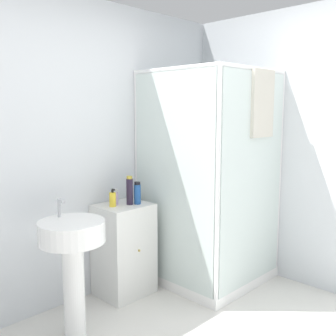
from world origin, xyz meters
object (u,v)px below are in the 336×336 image
object	(u,v)px
sink	(73,251)
soap_dispenser	(113,199)
lotion_bottle_white	(116,198)
shampoo_bottle_tall_black	(130,191)
shampoo_bottle_blue	(137,193)

from	to	relation	value
sink	soap_dispenser	world-z (taller)	sink
lotion_bottle_white	soap_dispenser	bearing A→B (deg)	-151.93
sink	shampoo_bottle_tall_black	distance (m)	0.80
lotion_bottle_white	shampoo_bottle_blue	bearing A→B (deg)	-36.34
shampoo_bottle_tall_black	lotion_bottle_white	xyz separation A→B (m)	(-0.09, 0.07, -0.06)
lotion_bottle_white	sink	bearing A→B (deg)	-154.08
shampoo_bottle_blue	lotion_bottle_white	xyz separation A→B (m)	(-0.15, 0.11, -0.04)
shampoo_bottle_blue	lotion_bottle_white	bearing A→B (deg)	143.66
soap_dispenser	shampoo_bottle_blue	xyz separation A→B (m)	(0.20, -0.08, 0.03)
sink	lotion_bottle_white	bearing A→B (deg)	25.92
sink	shampoo_bottle_blue	world-z (taller)	shampoo_bottle_blue
sink	lotion_bottle_white	xyz separation A→B (m)	(0.62, 0.30, 0.23)
sink	lotion_bottle_white	world-z (taller)	sink
shampoo_bottle_blue	sink	bearing A→B (deg)	-165.97
sink	shampoo_bottle_blue	xyz separation A→B (m)	(0.77, 0.19, 0.26)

